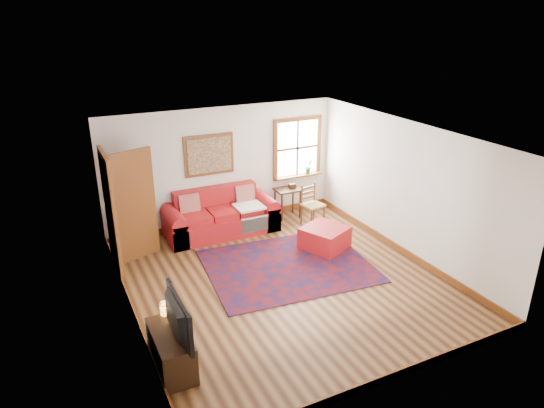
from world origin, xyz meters
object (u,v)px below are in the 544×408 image
red_ottoman (325,238)px  media_cabinet (171,350)px  side_table (288,194)px  ladder_back_chair (311,203)px  red_leather_sofa (221,218)px

red_ottoman → media_cabinet: 4.08m
media_cabinet → red_ottoman: bearing=29.7°
red_ottoman → side_table: 1.71m
ladder_back_chair → red_leather_sofa: bearing=166.5°
side_table → ladder_back_chair: bearing=-61.7°
red_leather_sofa → ladder_back_chair: size_ratio=2.60×
red_ottoman → ladder_back_chair: (0.37, 1.14, 0.25)m
red_leather_sofa → red_ottoman: red_leather_sofa is taller
red_leather_sofa → ladder_back_chair: red_leather_sofa is taller
red_ottoman → side_table: bearing=63.2°
red_leather_sofa → side_table: bearing=3.0°
media_cabinet → red_leather_sofa: bearing=60.8°
red_leather_sofa → red_ottoman: (1.53, -1.59, -0.08)m
media_cabinet → side_table: bearing=45.6°
red_ottoman → media_cabinet: size_ratio=0.80×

